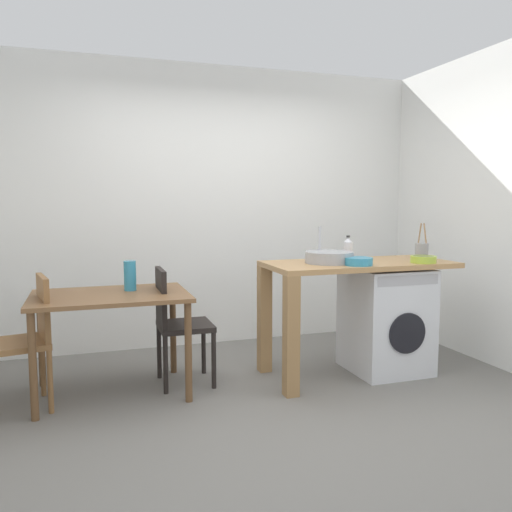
{
  "coord_description": "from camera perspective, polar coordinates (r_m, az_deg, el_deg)",
  "views": [
    {
      "loc": [
        -1.18,
        -3.21,
        1.4
      ],
      "look_at": [
        0.03,
        0.45,
        0.99
      ],
      "focal_mm": 36.13,
      "sensor_mm": 36.0,
      "label": 1
    }
  ],
  "objects": [
    {
      "name": "utensil_crock",
      "position": [
        4.59,
        17.87,
        0.61
      ],
      "size": [
        0.11,
        0.11,
        0.3
      ],
      "color": "gray",
      "rests_on": "kitchen_counter"
    },
    {
      "name": "scissors",
      "position": [
        4.1,
        11.39,
        -0.76
      ],
      "size": [
        0.15,
        0.06,
        0.01
      ],
      "color": "#B2B2B7",
      "rests_on": "kitchen_counter"
    },
    {
      "name": "bottle_tall_green",
      "position": [
        4.38,
        10.14,
        0.83
      ],
      "size": [
        0.08,
        0.08,
        0.2
      ],
      "color": "silver",
      "rests_on": "kitchen_counter"
    },
    {
      "name": "ground_plane",
      "position": [
        3.69,
        1.77,
        -16.26
      ],
      "size": [
        5.46,
        5.46,
        0.0
      ],
      "primitive_type": "plane",
      "color": "slate"
    },
    {
      "name": "vase",
      "position": [
        3.95,
        -13.78,
        -2.13
      ],
      "size": [
        0.09,
        0.09,
        0.22
      ],
      "primitive_type": "cylinder",
      "color": "teal",
      "rests_on": "dining_table"
    },
    {
      "name": "sink_basin",
      "position": [
        4.08,
        8.12,
        -0.15
      ],
      "size": [
        0.38,
        0.38,
        0.09
      ],
      "primitive_type": "cylinder",
      "color": "#9EA0A5",
      "rests_on": "kitchen_counter"
    },
    {
      "name": "tap",
      "position": [
        4.23,
        7.05,
        1.38
      ],
      "size": [
        0.02,
        0.02,
        0.28
      ],
      "primitive_type": "cylinder",
      "color": "#B2B2B7",
      "rests_on": "kitchen_counter"
    },
    {
      "name": "dining_table",
      "position": [
        3.87,
        -15.81,
        -5.46
      ],
      "size": [
        1.1,
        0.76,
        0.74
      ],
      "color": "brown",
      "rests_on": "ground_plane"
    },
    {
      "name": "kitchen_counter",
      "position": [
        4.13,
        8.72,
        -2.93
      ],
      "size": [
        1.5,
        0.68,
        0.92
      ],
      "color": "tan",
      "rests_on": "ground_plane"
    },
    {
      "name": "washing_machine",
      "position": [
        4.42,
        14.17,
        -6.82
      ],
      "size": [
        0.6,
        0.61,
        0.86
      ],
      "color": "silver",
      "rests_on": "ground_plane"
    },
    {
      "name": "wall_back",
      "position": [
        5.09,
        -4.99,
        5.44
      ],
      "size": [
        4.6,
        0.1,
        2.7
      ],
      "primitive_type": "cube",
      "color": "white",
      "rests_on": "ground_plane"
    },
    {
      "name": "chair_person_seat",
      "position": [
        3.84,
        -23.95,
        -7.94
      ],
      "size": [
        0.47,
        0.47,
        0.9
      ],
      "rotation": [
        0.0,
        0.0,
        1.77
      ],
      "color": "olive",
      "rests_on": "ground_plane"
    },
    {
      "name": "chair_opposite",
      "position": [
        4.0,
        -8.91,
        -6.94
      ],
      "size": [
        0.4,
        0.4,
        0.9
      ],
      "rotation": [
        0.0,
        0.0,
        -1.58
      ],
      "color": "black",
      "rests_on": "ground_plane"
    },
    {
      "name": "colander",
      "position": [
        4.27,
        18.04,
        -0.31
      ],
      "size": [
        0.2,
        0.2,
        0.06
      ],
      "color": "#A8C63D",
      "rests_on": "kitchen_counter"
    },
    {
      "name": "mixing_bowl",
      "position": [
        3.98,
        11.28,
        -0.54
      ],
      "size": [
        0.22,
        0.22,
        0.06
      ],
      "color": "teal",
      "rests_on": "kitchen_counter"
    }
  ]
}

